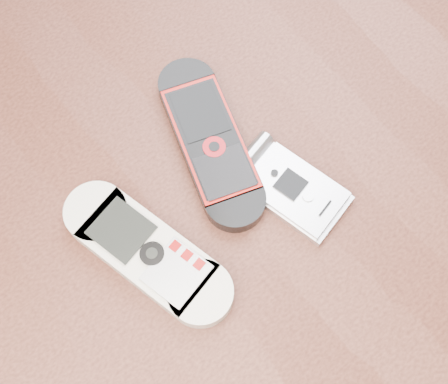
{
  "coord_description": "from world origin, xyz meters",
  "views": [
    {
      "loc": [
        -0.12,
        -0.15,
        1.25
      ],
      "look_at": [
        0.01,
        0.0,
        0.76
      ],
      "focal_mm": 50.0,
      "sensor_mm": 36.0,
      "label": 1
    }
  ],
  "objects_px": {
    "table": "(220,238)",
    "motorola_razr": "(293,189)",
    "nokia_white": "(147,252)",
    "nokia_black_red": "(210,141)"
  },
  "relations": [
    {
      "from": "table",
      "to": "nokia_white",
      "type": "height_order",
      "value": "nokia_white"
    },
    {
      "from": "table",
      "to": "motorola_razr",
      "type": "bearing_deg",
      "value": -32.88
    },
    {
      "from": "nokia_white",
      "to": "nokia_black_red",
      "type": "relative_size",
      "value": 0.95
    },
    {
      "from": "table",
      "to": "nokia_black_red",
      "type": "bearing_deg",
      "value": 60.3
    },
    {
      "from": "table",
      "to": "nokia_white",
      "type": "distance_m",
      "value": 0.14
    },
    {
      "from": "nokia_white",
      "to": "nokia_black_red",
      "type": "xyz_separation_m",
      "value": [
        0.1,
        0.05,
        -0.0
      ]
    },
    {
      "from": "motorola_razr",
      "to": "table",
      "type": "bearing_deg",
      "value": 133.74
    },
    {
      "from": "nokia_black_red",
      "to": "motorola_razr",
      "type": "relative_size",
      "value": 1.67
    },
    {
      "from": "nokia_white",
      "to": "motorola_razr",
      "type": "bearing_deg",
      "value": -27.57
    },
    {
      "from": "table",
      "to": "motorola_razr",
      "type": "distance_m",
      "value": 0.13
    }
  ]
}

